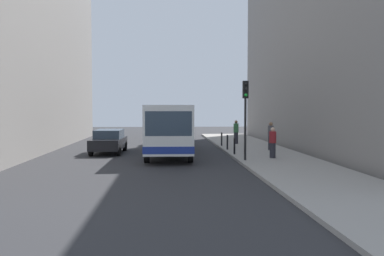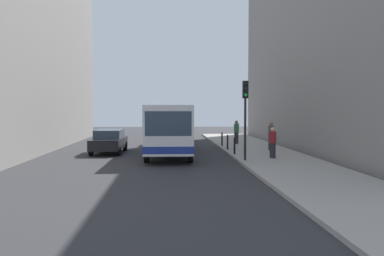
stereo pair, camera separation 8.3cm
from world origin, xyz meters
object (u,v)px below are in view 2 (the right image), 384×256
(pedestrian_far_sidewalk, at_px, (236,132))
(traffic_light, at_px, (245,105))
(bollard_near, at_px, (234,146))
(car_behind_bus, at_px, (175,133))
(bollard_mid, at_px, (228,142))
(pedestrian_near_signal, at_px, (273,143))
(bus, at_px, (169,126))
(pedestrian_mid_sidewalk, at_px, (271,136))
(bollard_far, at_px, (222,139))
(car_beside_bus, at_px, (109,141))

(pedestrian_far_sidewalk, bearing_deg, traffic_light, 13.94)
(bollard_near, bearing_deg, pedestrian_far_sidewalk, 79.63)
(car_behind_bus, distance_m, pedestrian_far_sidewalk, 5.70)
(bollard_mid, xyz_separation_m, pedestrian_near_signal, (1.77, -4.68, 0.35))
(bus, relative_size, pedestrian_far_sidewalk, 6.25)
(pedestrian_mid_sidewalk, bearing_deg, pedestrian_far_sidewalk, -45.75)
(car_behind_bus, bearing_deg, pedestrian_near_signal, 109.34)
(traffic_light, xyz_separation_m, pedestrian_near_signal, (1.67, 0.86, -2.03))
(bus, bearing_deg, bollard_mid, -162.59)
(traffic_light, bearing_deg, bollard_far, 90.69)
(car_behind_bus, bearing_deg, car_beside_bus, 59.41)
(traffic_light, relative_size, pedestrian_near_signal, 2.47)
(bollard_near, height_order, pedestrian_near_signal, pedestrian_near_signal)
(bollard_far, bearing_deg, car_behind_bus, 122.60)
(pedestrian_near_signal, bearing_deg, bollard_near, 126.08)
(pedestrian_mid_sidewalk, bearing_deg, traffic_light, 90.72)
(car_behind_bus, distance_m, bollard_far, 6.03)
(bollard_far, bearing_deg, pedestrian_near_signal, -76.63)
(bus, relative_size, bollard_near, 11.63)
(bus, distance_m, pedestrian_near_signal, 6.65)
(bollard_far, bearing_deg, traffic_light, -89.31)
(traffic_light, bearing_deg, pedestrian_near_signal, 27.28)
(car_beside_bus, bearing_deg, traffic_light, 147.41)
(car_behind_bus, height_order, bollard_far, car_behind_bus)
(bus, relative_size, traffic_light, 2.70)
(bollard_far, height_order, pedestrian_mid_sidewalk, pedestrian_mid_sidewalk)
(bus, xyz_separation_m, pedestrian_far_sidewalk, (5.13, 5.57, -0.69))
(bus, distance_m, pedestrian_mid_sidewalk, 6.61)
(car_beside_bus, distance_m, bollard_near, 7.98)
(car_beside_bus, distance_m, bollard_far, 8.18)
(bollard_near, bearing_deg, bus, 156.92)
(bollard_near, bearing_deg, car_beside_bus, 161.94)
(bollard_far, relative_size, pedestrian_near_signal, 0.57)
(bollard_mid, height_order, pedestrian_near_signal, pedestrian_near_signal)
(traffic_light, distance_m, pedestrian_mid_sidewalk, 6.03)
(bollard_mid, bearing_deg, bus, -163.32)
(bollard_near, height_order, pedestrian_mid_sidewalk, pedestrian_mid_sidewalk)
(bollard_mid, xyz_separation_m, pedestrian_far_sidewalk, (1.32, 4.43, 0.41))
(bus, height_order, pedestrian_far_sidewalk, bus)
(pedestrian_far_sidewalk, bearing_deg, pedestrian_mid_sidewalk, 36.96)
(car_behind_bus, relative_size, traffic_light, 1.09)
(bollard_near, xyz_separation_m, pedestrian_far_sidewalk, (1.32, 7.19, 0.41))
(bollard_near, height_order, pedestrian_far_sidewalk, pedestrian_far_sidewalk)
(pedestrian_near_signal, bearing_deg, car_beside_bus, 148.24)
(bollard_mid, relative_size, pedestrian_near_signal, 0.57)
(pedestrian_near_signal, bearing_deg, traffic_light, -159.35)
(bollard_mid, relative_size, pedestrian_mid_sidewalk, 0.53)
(bollard_near, height_order, bollard_far, same)
(bus, height_order, car_behind_bus, bus)
(traffic_light, distance_m, pedestrian_far_sidewalk, 10.24)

